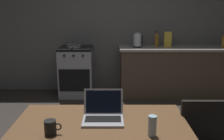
# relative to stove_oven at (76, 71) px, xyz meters

# --- Properties ---
(back_wall) EXTENTS (6.40, 0.10, 2.67)m
(back_wall) POSITION_rel_stove_oven_xyz_m (0.91, 0.35, 0.88)
(back_wall) COLOR #5A5A57
(back_wall) RESTS_ON ground_plane
(kitchen_counter) EXTENTS (2.16, 0.64, 0.91)m
(kitchen_counter) POSITION_rel_stove_oven_xyz_m (1.87, 0.00, 0.00)
(kitchen_counter) COLOR #4C3D2D
(kitchen_counter) RESTS_ON ground_plane
(stove_oven) EXTENTS (0.60, 0.62, 0.91)m
(stove_oven) POSITION_rel_stove_oven_xyz_m (0.00, 0.00, 0.00)
(stove_oven) COLOR gray
(stove_oven) RESTS_ON ground_plane
(dining_table) EXTENTS (1.35, 0.87, 0.75)m
(dining_table) POSITION_rel_stove_oven_xyz_m (0.58, -2.88, 0.23)
(dining_table) COLOR brown
(dining_table) RESTS_ON ground_plane
(laptop) EXTENTS (0.32, 0.29, 0.22)m
(laptop) POSITION_rel_stove_oven_xyz_m (0.59, -2.76, 0.34)
(laptop) COLOR #99999E
(laptop) RESTS_ON dining_table
(electric_kettle) EXTENTS (0.17, 0.15, 0.26)m
(electric_kettle) POSITION_rel_stove_oven_xyz_m (1.12, 0.00, 0.58)
(electric_kettle) COLOR black
(electric_kettle) RESTS_ON kitchen_counter
(bottle) EXTENTS (0.07, 0.07, 0.28)m
(bottle) POSITION_rel_stove_oven_xyz_m (2.66, -0.05, 0.59)
(bottle) COLOR #8C601E
(bottle) RESTS_ON kitchen_counter
(frying_pan) EXTENTS (0.27, 0.44, 0.05)m
(frying_pan) POSITION_rel_stove_oven_xyz_m (-0.04, -0.03, 0.48)
(frying_pan) COLOR gray
(frying_pan) RESTS_ON stove_oven
(coffee_mug) EXTENTS (0.12, 0.08, 0.10)m
(coffee_mug) POSITION_rel_stove_oven_xyz_m (0.23, -3.00, 0.35)
(coffee_mug) COLOR black
(coffee_mug) RESTS_ON dining_table
(drinking_glass) EXTENTS (0.06, 0.06, 0.15)m
(drinking_glass) POSITION_rel_stove_oven_xyz_m (0.94, -3.02, 0.37)
(drinking_glass) COLOR #99B7C6
(drinking_glass) RESTS_ON dining_table
(cereal_box) EXTENTS (0.13, 0.05, 0.28)m
(cereal_box) POSITION_rel_stove_oven_xyz_m (1.68, 0.02, 0.59)
(cereal_box) COLOR gold
(cereal_box) RESTS_ON kitchen_counter
(bottle_b) EXTENTS (0.08, 0.08, 0.28)m
(bottle_b) POSITION_rel_stove_oven_xyz_m (1.49, 0.08, 0.59)
(bottle_b) COLOR #8C601E
(bottle_b) RESTS_ON kitchen_counter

